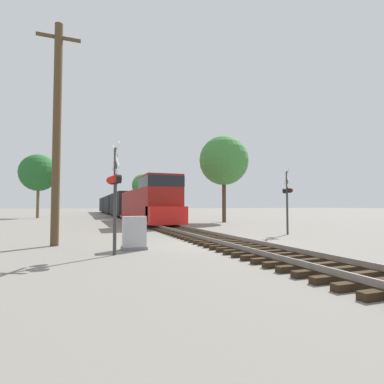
% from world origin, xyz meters
% --- Properties ---
extents(ground_plane, '(400.00, 400.00, 0.00)m').
position_xyz_m(ground_plane, '(0.00, 0.00, 0.00)').
color(ground_plane, slate).
extents(rail_track_bed, '(2.60, 160.00, 0.31)m').
position_xyz_m(rail_track_bed, '(0.00, -0.00, 0.14)').
color(rail_track_bed, black).
rests_on(rail_track_bed, ground).
extents(freight_train, '(2.88, 64.79, 4.14)m').
position_xyz_m(freight_train, '(0.00, 40.72, 1.90)').
color(freight_train, maroon).
rests_on(freight_train, ground).
extents(crossing_signal_near, '(0.45, 1.01, 3.88)m').
position_xyz_m(crossing_signal_near, '(-4.90, -1.46, 2.41)').
color(crossing_signal_near, '#333333').
rests_on(crossing_signal_near, ground).
extents(crossing_signal_far, '(0.55, 1.01, 3.92)m').
position_xyz_m(crossing_signal_far, '(5.54, 2.60, 2.36)').
color(crossing_signal_far, '#333333').
rests_on(crossing_signal_far, ground).
extents(relay_cabinet, '(0.95, 0.60, 1.29)m').
position_xyz_m(relay_cabinet, '(-4.03, -0.40, 0.63)').
color(relay_cabinet, slate).
rests_on(relay_cabinet, ground).
extents(utility_pole, '(1.80, 0.34, 9.65)m').
position_xyz_m(utility_pole, '(-7.01, 1.87, 4.92)').
color(utility_pole, '#4C3A23').
rests_on(utility_pole, ground).
extents(tree_far_right, '(5.14, 5.14, 9.01)m').
position_xyz_m(tree_far_right, '(7.96, 15.91, 6.42)').
color(tree_far_right, '#473521').
rests_on(tree_far_right, ground).
extents(tree_mid_background, '(5.13, 5.13, 8.90)m').
position_xyz_m(tree_mid_background, '(-11.67, 34.44, 6.32)').
color(tree_mid_background, brown).
rests_on(tree_mid_background, ground).
extents(tree_deep_background, '(4.93, 4.93, 8.66)m').
position_xyz_m(tree_deep_background, '(6.65, 52.59, 6.17)').
color(tree_deep_background, '#473521').
rests_on(tree_deep_background, ground).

